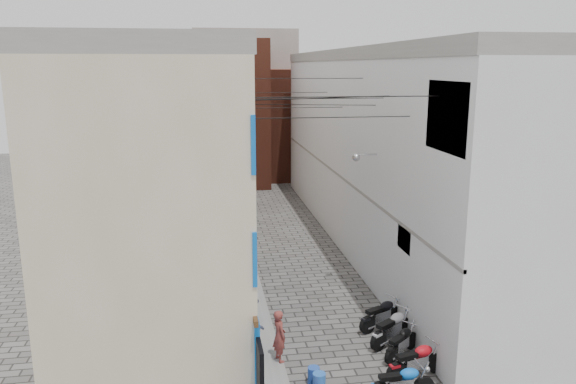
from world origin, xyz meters
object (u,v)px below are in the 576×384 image
person_b (254,324)px  water_jug_near (319,383)px  motorcycle_e (402,341)px  motorcycle_f (393,326)px  water_jug_far (314,376)px  person_a (279,336)px  motorcycle_g (382,313)px  motorcycle_c (402,381)px  motorcycle_d (417,359)px

person_b → water_jug_near: 2.61m
motorcycle_e → motorcycle_f: 0.79m
water_jug_near → motorcycle_f: bearing=38.9°
water_jug_near → water_jug_far: size_ratio=1.07×
person_a → water_jug_far: 1.44m
motorcycle_g → person_b: person_b is taller
water_jug_near → water_jug_far: 0.37m
person_a → motorcycle_f: bearing=-92.8°
water_jug_far → motorcycle_e: bearing=20.7°
motorcycle_c → water_jug_near: 2.11m
motorcycle_d → water_jug_near: bearing=-99.9°
motorcycle_g → water_jug_near: 4.26m
motorcycle_g → water_jug_near: size_ratio=3.45×
motorcycle_e → water_jug_near: size_ratio=3.15×
water_jug_far → water_jug_near: bearing=-79.3°
motorcycle_c → motorcycle_g: 3.96m
water_jug_far → person_b: bearing=131.5°
motorcycle_d → water_jug_near: (-2.75, -0.27, -0.28)m
person_a → person_b: 0.93m
person_a → water_jug_near: 1.73m
motorcycle_d → person_b: (-4.25, 1.71, 0.51)m
motorcycle_c → motorcycle_f: motorcycle_f is taller
motorcycle_c → person_a: 3.49m
person_a → motorcycle_g: bearing=-78.8°
motorcycle_c → motorcycle_d: 1.18m
motorcycle_d → water_jug_far: size_ratio=3.79×
motorcycle_e → motorcycle_g: bearing=140.0°
motorcycle_f → person_b: (-4.25, -0.24, 0.50)m
motorcycle_c → water_jug_near: motorcycle_c is taller
motorcycle_d → motorcycle_e: size_ratio=1.13×
motorcycle_g → person_b: 4.46m
water_jug_near → person_a: bearing=122.7°
motorcycle_g → water_jug_far: 4.04m
person_b → motorcycle_f: bearing=-78.4°
motorcycle_e → motorcycle_f: size_ratio=0.86×
water_jug_far → motorcycle_g: bearing=45.6°
motorcycle_e → motorcycle_f: (0.00, 0.79, 0.08)m
motorcycle_g → person_b: bearing=-99.7°
person_b → water_jug_far: 2.30m
motorcycle_f → water_jug_far: (-2.82, -1.86, -0.31)m
motorcycle_e → person_a: bearing=-128.3°
motorcycle_c → person_b: 4.40m
motorcycle_d → motorcycle_f: bearing=164.6°
water_jug_far → motorcycle_d: bearing=-2.0°
motorcycle_c → motorcycle_e: bearing=156.6°
motorcycle_f → person_b: bearing=-119.9°
motorcycle_e → water_jug_far: (-2.82, -1.07, -0.24)m
motorcycle_e → motorcycle_g: motorcycle_g is taller
motorcycle_g → water_jug_far: bearing=-70.7°
water_jug_near → water_jug_far: (-0.07, 0.36, -0.02)m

